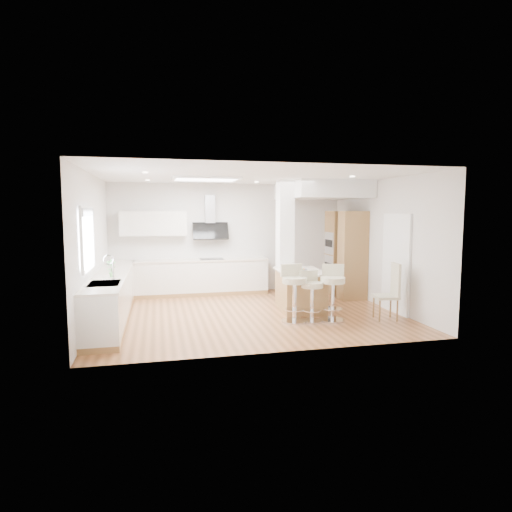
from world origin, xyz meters
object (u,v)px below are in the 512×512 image
object	(u,v)px
dining_chair	(391,289)
bar_stool_b	(312,293)
bar_stool_a	(294,290)
bar_stool_c	(333,290)
peninsula	(300,290)

from	to	relation	value
dining_chair	bar_stool_b	bearing A→B (deg)	-178.07
bar_stool_b	dining_chair	size ratio (longest dim) A/B	0.87
bar_stool_a	bar_stool_c	distance (m)	0.75
bar_stool_c	peninsula	bearing A→B (deg)	131.11
bar_stool_a	bar_stool_b	xyz separation A→B (m)	(0.33, -0.05, -0.07)
peninsula	bar_stool_a	xyz separation A→B (m)	(-0.44, -0.93, 0.19)
bar_stool_b	peninsula	bearing A→B (deg)	77.43
peninsula	bar_stool_a	world-z (taller)	bar_stool_a
peninsula	bar_stool_c	xyz separation A→B (m)	(0.31, -1.01, 0.18)
peninsula	dining_chair	world-z (taller)	dining_chair
peninsula	dining_chair	xyz separation A→B (m)	(1.44, -1.18, 0.16)
bar_stool_a	bar_stool_c	xyz separation A→B (m)	(0.74, -0.08, -0.01)
peninsula	bar_stool_c	size ratio (longest dim) A/B	1.36
peninsula	bar_stool_b	world-z (taller)	bar_stool_b
bar_stool_a	dining_chair	distance (m)	1.90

